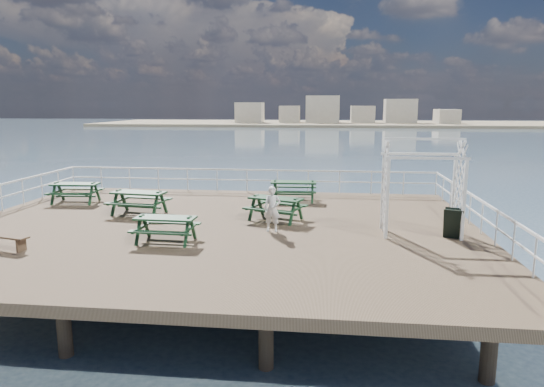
{
  "coord_description": "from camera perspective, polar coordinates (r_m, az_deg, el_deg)",
  "views": [
    {
      "loc": [
        3.85,
        -15.93,
        4.13
      ],
      "look_at": [
        1.95,
        0.47,
        1.1
      ],
      "focal_mm": 32.0,
      "sensor_mm": 36.0,
      "label": 1
    }
  ],
  "objects": [
    {
      "name": "picnic_table_b",
      "position": [
        19.17,
        -15.4,
        -0.49
      ],
      "size": [
        2.21,
        1.86,
        0.99
      ],
      "rotation": [
        0.0,
        0.0,
        -0.12
      ],
      "color": "#123319",
      "rests_on": "ground"
    },
    {
      "name": "trellis_arbor",
      "position": [
        16.17,
        17.2,
        0.14
      ],
      "size": [
        2.5,
        1.35,
        3.11
      ],
      "rotation": [
        0.0,
        0.0,
        0.0
      ],
      "color": "silver",
      "rests_on": "ground"
    },
    {
      "name": "railing",
      "position": [
        19.19,
        -5.29,
        0.58
      ],
      "size": [
        17.77,
        13.76,
        1.1
      ],
      "color": "silver",
      "rests_on": "ground"
    },
    {
      "name": "person",
      "position": [
        15.94,
        0.03,
        -1.84
      ],
      "size": [
        0.56,
        0.38,
        1.5
      ],
      "primitive_type": "imported",
      "rotation": [
        0.0,
        0.0,
        -0.03
      ],
      "color": "silver",
      "rests_on": "ground"
    },
    {
      "name": "flat_bench_near",
      "position": [
        16.03,
        -28.76,
        -4.7
      ],
      "size": [
        1.49,
        0.68,
        0.42
      ],
      "rotation": [
        0.0,
        0.0,
        -0.24
      ],
      "color": "brown",
      "rests_on": "ground"
    },
    {
      "name": "picnic_table_c",
      "position": [
        21.14,
        2.57,
        0.81
      ],
      "size": [
        1.99,
        1.62,
        0.96
      ],
      "rotation": [
        0.0,
        0.0,
        0.02
      ],
      "color": "#123319",
      "rests_on": "ground"
    },
    {
      "name": "sandwich_board",
      "position": [
        16.19,
        20.58,
        -3.36
      ],
      "size": [
        0.7,
        0.61,
        0.96
      ],
      "rotation": [
        0.0,
        0.0,
        -0.35
      ],
      "color": "black",
      "rests_on": "ground"
    },
    {
      "name": "sea_backdrop",
      "position": [
        150.32,
        10.02,
        8.49
      ],
      "size": [
        300.0,
        300.0,
        9.2
      ],
      "color": "#3B5164",
      "rests_on": "ground"
    },
    {
      "name": "picnic_table_d",
      "position": [
        15.11,
        -12.41,
        -3.5
      ],
      "size": [
        1.86,
        1.52,
        0.88
      ],
      "rotation": [
        0.0,
        0.0,
        -0.03
      ],
      "color": "#123319",
      "rests_on": "ground"
    },
    {
      "name": "ground",
      "position": [
        16.94,
        -6.77,
        -4.31
      ],
      "size": [
        18.0,
        14.0,
        0.3
      ],
      "primitive_type": "cube",
      "color": "brown",
      "rests_on": "ground"
    },
    {
      "name": "picnic_table_e",
      "position": [
        17.55,
        0.43,
        -1.21
      ],
      "size": [
        2.34,
        2.11,
        0.94
      ],
      "rotation": [
        0.0,
        0.0,
        -0.34
      ],
      "color": "#123319",
      "rests_on": "ground"
    },
    {
      "name": "picnic_table_a",
      "position": [
        22.33,
        -22.15,
        0.54
      ],
      "size": [
        2.03,
        1.68,
        0.95
      ],
      "rotation": [
        0.0,
        0.0,
        0.06
      ],
      "color": "#123319",
      "rests_on": "ground"
    }
  ]
}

